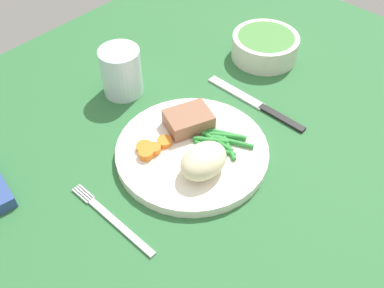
% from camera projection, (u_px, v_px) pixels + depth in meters
% --- Properties ---
extents(dining_table, '(1.20, 0.90, 0.02)m').
position_uv_depth(dining_table, '(181.00, 159.00, 0.73)').
color(dining_table, '#2D6B38').
rests_on(dining_table, ground).
extents(dinner_plate, '(0.24, 0.24, 0.02)m').
position_uv_depth(dinner_plate, '(192.00, 152.00, 0.72)').
color(dinner_plate, white).
rests_on(dinner_plate, dining_table).
extents(meat_portion, '(0.09, 0.08, 0.03)m').
position_uv_depth(meat_portion, '(189.00, 120.00, 0.74)').
color(meat_portion, '#936047').
rests_on(meat_portion, dinner_plate).
extents(mashed_potatoes, '(0.08, 0.06, 0.04)m').
position_uv_depth(mashed_potatoes, '(204.00, 161.00, 0.67)').
color(mashed_potatoes, beige).
rests_on(mashed_potatoes, dinner_plate).
extents(carrot_slices, '(0.06, 0.04, 0.01)m').
position_uv_depth(carrot_slices, '(152.00, 148.00, 0.71)').
color(carrot_slices, orange).
rests_on(carrot_slices, dinner_plate).
extents(green_beans, '(0.07, 0.10, 0.01)m').
position_uv_depth(green_beans, '(220.00, 140.00, 0.72)').
color(green_beans, '#2D8C38').
rests_on(green_beans, dinner_plate).
extents(fork, '(0.01, 0.17, 0.00)m').
position_uv_depth(fork, '(113.00, 220.00, 0.64)').
color(fork, silver).
rests_on(fork, dining_table).
extents(knife, '(0.02, 0.21, 0.01)m').
position_uv_depth(knife, '(257.00, 104.00, 0.81)').
color(knife, black).
rests_on(knife, dining_table).
extents(water_glass, '(0.07, 0.07, 0.09)m').
position_uv_depth(water_glass, '(122.00, 75.00, 0.81)').
color(water_glass, silver).
rests_on(water_glass, dining_table).
extents(salad_bowl, '(0.13, 0.13, 0.05)m').
position_uv_depth(salad_bowl, '(265.00, 45.00, 0.89)').
color(salad_bowl, silver).
rests_on(salad_bowl, dining_table).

